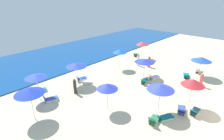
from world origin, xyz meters
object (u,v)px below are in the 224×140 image
at_px(lounge_chair_4_1, 154,120).
at_px(lounge_chair_7_1, 50,99).
at_px(umbrella_1, 145,61).
at_px(umbrella_7, 36,76).
at_px(umbrella_4, 161,87).
at_px(umbrella_6, 142,43).
at_px(lounge_chair_8_0, 198,70).
at_px(beachgoer_3, 75,86).
at_px(lounge_chair_8_1, 186,75).
at_px(umbrella_0, 120,51).
at_px(lounge_chair_5_0, 195,111).
at_px(umbrella_5, 193,82).
at_px(umbrella_8, 202,59).
at_px(beachgoer_1, 201,80).
at_px(beachgoer_2, 149,62).
at_px(umbrella_2, 107,86).
at_px(beachgoer_0, 138,61).
at_px(umbrella_3, 76,65).
at_px(lounge_chair_4_0, 165,117).
at_px(lounge_chair_6_0, 136,55).
at_px(lounge_chair_5_1, 182,110).
at_px(umbrella_9, 29,91).
at_px(lounge_chair_1_0, 144,81).
at_px(lounge_chair_3_0, 81,78).
at_px(lounge_chair_1_1, 154,77).
at_px(lounge_chair_7_0, 40,90).
at_px(lounge_chair_3_1, 86,82).

distance_m(lounge_chair_4_1, lounge_chair_7_1, 9.52).
distance_m(umbrella_1, umbrella_7, 11.90).
xyz_separation_m(umbrella_4, umbrella_6, (10.79, 8.95, 0.03)).
xyz_separation_m(umbrella_7, lounge_chair_8_0, (16.84, -9.04, -2.11)).
xyz_separation_m(umbrella_6, beachgoer_3, (-13.66, -1.21, -1.64)).
bearing_deg(lounge_chair_8_1, umbrella_7, 34.98).
height_order(umbrella_0, lounge_chair_5_0, umbrella_0).
relative_size(umbrella_5, umbrella_8, 1.10).
relative_size(beachgoer_1, beachgoer_2, 0.99).
height_order(umbrella_2, beachgoer_0, umbrella_2).
xyz_separation_m(umbrella_1, umbrella_8, (4.64, -4.87, 0.16)).
xyz_separation_m(umbrella_3, lounge_chair_4_0, (0.91, -10.08, -2.10)).
distance_m(umbrella_1, lounge_chair_5_0, 8.19).
relative_size(lounge_chair_6_0, lounge_chair_8_0, 0.90).
relative_size(lounge_chair_5_1, lounge_chair_8_1, 0.94).
bearing_deg(lounge_chair_4_1, umbrella_5, -116.60).
relative_size(umbrella_0, umbrella_4, 1.02).
height_order(beachgoer_1, beachgoer_3, beachgoer_3).
relative_size(umbrella_5, lounge_chair_7_1, 1.90).
distance_m(lounge_chair_4_1, beachgoer_1, 8.83).
xyz_separation_m(umbrella_1, lounge_chair_4_1, (-6.63, -5.31, -1.81)).
bearing_deg(umbrella_8, beachgoer_1, -157.04).
relative_size(umbrella_4, lounge_chair_5_0, 2.01).
height_order(lounge_chair_4_1, umbrella_8, umbrella_8).
bearing_deg(umbrella_9, beachgoer_2, -3.00).
distance_m(lounge_chair_1_0, lounge_chair_5_0, 6.56).
bearing_deg(umbrella_6, umbrella_1, -144.04).
bearing_deg(beachgoer_2, umbrella_5, -86.55).
distance_m(lounge_chair_3_0, lounge_chair_5_0, 12.26).
relative_size(lounge_chair_1_1, umbrella_2, 0.59).
distance_m(umbrella_1, lounge_chair_4_1, 8.69).
bearing_deg(umbrella_0, lounge_chair_4_1, -126.08).
bearing_deg(lounge_chair_1_1, lounge_chair_3_0, 65.43).
xyz_separation_m(umbrella_0, lounge_chair_8_0, (5.81, -8.32, -2.16)).
distance_m(lounge_chair_1_1, lounge_chair_8_0, 6.43).
bearing_deg(umbrella_9, lounge_chair_6_0, 9.84).
height_order(lounge_chair_3_0, lounge_chair_7_0, lounge_chair_3_0).
distance_m(lounge_chair_3_0, lounge_chair_4_0, 10.51).
distance_m(beachgoer_1, beachgoer_2, 7.26).
xyz_separation_m(umbrella_6, lounge_chair_6_0, (0.29, 1.22, -2.16)).
bearing_deg(umbrella_5, beachgoer_1, 6.86).
relative_size(lounge_chair_3_1, lounge_chair_4_0, 0.93).
bearing_deg(lounge_chair_3_0, lounge_chair_5_1, -156.17).
distance_m(umbrella_6, umbrella_7, 16.64).
bearing_deg(lounge_chair_1_1, lounge_chair_4_1, 140.48).
bearing_deg(lounge_chair_8_0, lounge_chair_1_1, 54.12).
height_order(umbrella_0, lounge_chair_8_1, umbrella_0).
relative_size(lounge_chair_7_0, umbrella_8, 0.55).
height_order(umbrella_9, beachgoer_2, umbrella_9).
xyz_separation_m(beachgoer_2, beachgoer_3, (-11.19, 1.63, 0.06)).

